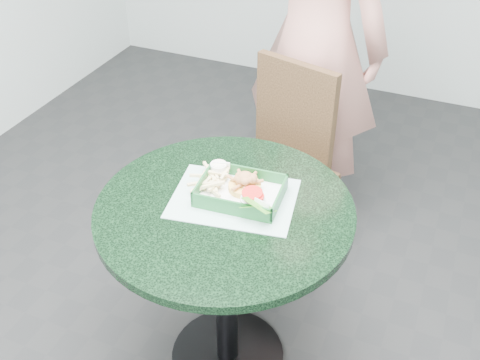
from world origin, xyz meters
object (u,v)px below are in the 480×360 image
at_px(dining_chair, 286,156).
at_px(crab_sandwich, 245,186).
at_px(sauce_ramekin, 221,171).
at_px(cafe_table, 225,250).
at_px(food_basket, 240,199).

relative_size(dining_chair, crab_sandwich, 8.75).
relative_size(crab_sandwich, sauce_ramekin, 1.92).
relative_size(cafe_table, crab_sandwich, 7.79).
height_order(cafe_table, crab_sandwich, crab_sandwich).
xyz_separation_m(dining_chair, sauce_ramekin, (-0.05, -0.55, 0.27)).
height_order(food_basket, sauce_ramekin, sauce_ramekin).
bearing_deg(food_basket, crab_sandwich, 79.31).
bearing_deg(cafe_table, crab_sandwich, 67.28).
height_order(dining_chair, crab_sandwich, dining_chair).
height_order(cafe_table, sauce_ramekin, sauce_ramekin).
height_order(dining_chair, sauce_ramekin, dining_chair).
xyz_separation_m(food_basket, sauce_ramekin, (-0.10, 0.07, 0.03)).
distance_m(food_basket, sauce_ramekin, 0.13).
distance_m(cafe_table, food_basket, 0.20).
bearing_deg(crab_sandwich, food_basket, -100.69).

